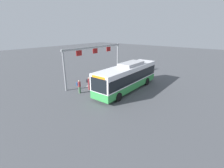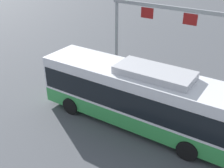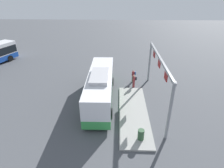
# 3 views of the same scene
# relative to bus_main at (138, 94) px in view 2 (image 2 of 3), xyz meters

# --- Properties ---
(ground_plane) EXTENTS (120.00, 120.00, 0.00)m
(ground_plane) POSITION_rel_bus_main_xyz_m (0.01, 0.00, -1.81)
(ground_plane) COLOR #4C4F54
(platform_curb) EXTENTS (10.00, 2.80, 0.16)m
(platform_curb) POSITION_rel_bus_main_xyz_m (-2.37, -3.47, -1.73)
(platform_curb) COLOR #9E9E99
(platform_curb) RESTS_ON ground
(bus_main) EXTENTS (10.94, 2.82, 3.46)m
(bus_main) POSITION_rel_bus_main_xyz_m (0.00, 0.00, 0.00)
(bus_main) COLOR green
(bus_main) RESTS_ON ground
(person_boarding) EXTENTS (0.54, 0.61, 1.67)m
(person_boarding) POSITION_rel_bus_main_xyz_m (4.73, -3.87, -0.92)
(person_boarding) COLOR #476B4C
(person_boarding) RESTS_ON ground
(person_waiting_near) EXTENTS (0.53, 0.61, 1.67)m
(person_waiting_near) POSITION_rel_bus_main_xyz_m (3.13, -3.86, -0.92)
(person_waiting_near) COLOR maroon
(person_waiting_near) RESTS_ON ground
(platform_sign_gantry) EXTENTS (11.37, 0.24, 5.20)m
(platform_sign_gantry) POSITION_rel_bus_main_xyz_m (-0.29, -5.91, 2.04)
(platform_sign_gantry) COLOR gray
(platform_sign_gantry) RESTS_ON ground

